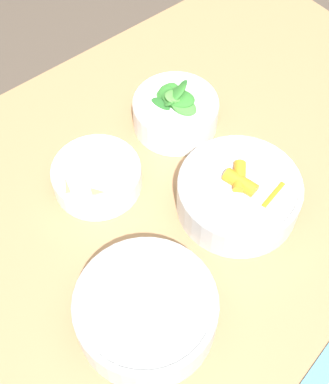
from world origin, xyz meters
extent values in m
plane|color=#4C4238|center=(0.00, 0.00, 0.00)|extent=(10.00, 10.00, 0.00)
cube|color=#99724C|center=(0.00, 0.00, 0.71)|extent=(1.06, 0.81, 0.03)
cube|color=olive|center=(-0.47, -0.35, 0.35)|extent=(0.06, 0.06, 0.70)
cylinder|color=silver|center=(-0.04, 0.05, 0.76)|extent=(0.19, 0.19, 0.06)
torus|color=silver|center=(-0.04, 0.05, 0.79)|extent=(0.19, 0.19, 0.01)
cylinder|color=orange|center=(-0.06, 0.10, 0.78)|extent=(0.06, 0.03, 0.02)
cylinder|color=orange|center=(-0.05, 0.03, 0.77)|extent=(0.05, 0.04, 0.02)
cylinder|color=orange|center=(-0.09, 0.07, 0.77)|extent=(0.03, 0.05, 0.02)
cylinder|color=orange|center=(-0.02, 0.08, 0.77)|extent=(0.06, 0.05, 0.02)
cylinder|color=orange|center=(-0.08, 0.05, 0.77)|extent=(0.03, 0.05, 0.02)
cylinder|color=orange|center=(-0.04, 0.04, 0.79)|extent=(0.05, 0.05, 0.02)
cylinder|color=orange|center=(-0.04, 0.05, 0.79)|extent=(0.03, 0.06, 0.02)
cylinder|color=white|center=(-0.07, -0.14, 0.75)|extent=(0.15, 0.15, 0.06)
torus|color=white|center=(-0.07, -0.14, 0.78)|extent=(0.15, 0.15, 0.01)
ellipsoid|color=#2D7028|center=(-0.07, -0.15, 0.80)|extent=(0.06, 0.04, 0.05)
ellipsoid|color=#3D8433|center=(-0.08, -0.15, 0.79)|extent=(0.05, 0.05, 0.02)
ellipsoid|color=#3D8433|center=(-0.07, -0.12, 0.79)|extent=(0.05, 0.06, 0.03)
ellipsoid|color=#2D7028|center=(-0.07, -0.17, 0.78)|extent=(0.07, 0.05, 0.04)
ellipsoid|color=#4C933D|center=(-0.07, -0.14, 0.80)|extent=(0.05, 0.03, 0.03)
ellipsoid|color=#2D7028|center=(-0.07, -0.14, 0.79)|extent=(0.06, 0.07, 0.02)
ellipsoid|color=#235B23|center=(-0.05, -0.16, 0.78)|extent=(0.03, 0.05, 0.02)
ellipsoid|color=#2D7028|center=(-0.07, -0.16, 0.78)|extent=(0.05, 0.06, 0.04)
ellipsoid|color=#235B23|center=(-0.11, -0.17, 0.78)|extent=(0.05, 0.05, 0.03)
ellipsoid|color=#4C933D|center=(-0.07, -0.15, 0.79)|extent=(0.06, 0.06, 0.04)
cylinder|color=silver|center=(0.19, 0.11, 0.76)|extent=(0.20, 0.20, 0.06)
torus|color=silver|center=(0.19, 0.11, 0.79)|extent=(0.20, 0.20, 0.01)
cylinder|color=#936042|center=(0.19, 0.11, 0.75)|extent=(0.18, 0.18, 0.04)
ellipsoid|color=#8E5B3D|center=(0.24, 0.14, 0.78)|extent=(0.01, 0.01, 0.01)
ellipsoid|color=#A36B4C|center=(0.19, 0.20, 0.78)|extent=(0.01, 0.01, 0.01)
ellipsoid|color=#AD7551|center=(0.26, 0.15, 0.78)|extent=(0.01, 0.01, 0.01)
ellipsoid|color=#A36B4C|center=(0.12, 0.09, 0.77)|extent=(0.01, 0.01, 0.01)
ellipsoid|color=#8E5B3D|center=(0.15, 0.13, 0.78)|extent=(0.01, 0.01, 0.01)
ellipsoid|color=#A36B4C|center=(0.17, 0.10, 0.77)|extent=(0.01, 0.01, 0.01)
ellipsoid|color=#8E5B3D|center=(0.19, 0.14, 0.77)|extent=(0.01, 0.01, 0.01)
ellipsoid|color=#8E5B3D|center=(0.15, 0.13, 0.77)|extent=(0.01, 0.01, 0.01)
ellipsoid|color=#A36B4C|center=(0.18, 0.07, 0.77)|extent=(0.01, 0.01, 0.01)
ellipsoid|color=#8E5B3D|center=(0.22, 0.04, 0.77)|extent=(0.01, 0.01, 0.01)
ellipsoid|color=#A36B4C|center=(0.23, 0.09, 0.77)|extent=(0.01, 0.01, 0.01)
ellipsoid|color=#A36B4C|center=(0.25, 0.06, 0.77)|extent=(0.01, 0.01, 0.01)
ellipsoid|color=#AD7551|center=(0.14, 0.17, 0.77)|extent=(0.01, 0.01, 0.01)
ellipsoid|color=#8E5B3D|center=(0.23, 0.14, 0.77)|extent=(0.01, 0.01, 0.01)
ellipsoid|color=#AD7551|center=(0.15, 0.07, 0.77)|extent=(0.01, 0.01, 0.01)
ellipsoid|color=#8E5B3D|center=(0.27, 0.13, 0.77)|extent=(0.01, 0.01, 0.01)
cylinder|color=#E0A88E|center=(0.25, 0.09, 0.78)|extent=(0.03, 0.03, 0.01)
cylinder|color=#E0A88E|center=(0.21, 0.08, 0.78)|extent=(0.02, 0.02, 0.01)
cylinder|color=beige|center=(0.13, 0.13, 0.78)|extent=(0.03, 0.03, 0.01)
cylinder|color=white|center=(0.11, -0.12, 0.75)|extent=(0.15, 0.15, 0.04)
torus|color=white|center=(0.11, -0.12, 0.77)|extent=(0.15, 0.15, 0.01)
cube|color=tan|center=(0.11, -0.12, 0.75)|extent=(0.08, 0.08, 0.02)
cube|color=tan|center=(0.11, -0.10, 0.76)|extent=(0.07, 0.07, 0.03)
cube|color=tan|center=(0.15, -0.12, 0.76)|extent=(0.06, 0.06, 0.02)
cube|color=#4C99E0|center=(0.06, 0.32, 0.73)|extent=(0.30, 0.08, 0.00)
camera|label=1|loc=(0.35, 0.34, 1.46)|focal=50.00mm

